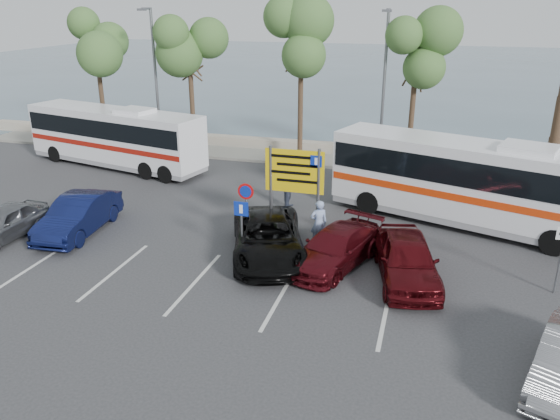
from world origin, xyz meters
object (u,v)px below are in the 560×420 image
(car_silver_a, at_px, (3,223))
(street_lamp_right, at_px, (384,82))
(car_red, at_px, (407,259))
(suv_black, at_px, (268,238))
(car_maroon, at_px, (335,248))
(direction_sign, at_px, (295,178))
(coach_bus_right, at_px, (475,187))
(car_blue, at_px, (79,215))
(street_lamp_left, at_px, (155,73))
(coach_bus_left, at_px, (115,139))
(pedestrian_far, at_px, (291,188))
(pedestrian_near, at_px, (319,223))

(car_silver_a, bearing_deg, street_lamp_right, 49.27)
(car_red, relative_size, suv_black, 0.86)
(street_lamp_right, relative_size, car_maroon, 1.81)
(direction_sign, bearing_deg, car_red, -26.23)
(coach_bus_right, distance_m, car_red, 5.92)
(car_blue, bearing_deg, car_silver_a, -157.31)
(street_lamp_left, bearing_deg, car_maroon, -42.98)
(car_maroon, bearing_deg, street_lamp_right, 109.01)
(car_red, bearing_deg, car_blue, 165.72)
(coach_bus_right, relative_size, suv_black, 2.23)
(coach_bus_left, relative_size, suv_black, 2.08)
(street_lamp_right, distance_m, suv_black, 12.87)
(direction_sign, bearing_deg, car_silver_a, -164.30)
(direction_sign, relative_size, coach_bus_left, 0.33)
(coach_bus_right, distance_m, pedestrian_far, 7.54)
(coach_bus_right, relative_size, car_silver_a, 3.08)
(street_lamp_left, xyz_separation_m, suv_black, (10.50, -12.02, -3.87))
(coach_bus_left, xyz_separation_m, car_maroon, (13.67, -8.53, -0.89))
(street_lamp_right, xyz_separation_m, direction_sign, (-2.00, -10.32, -2.17))
(suv_black, bearing_deg, car_silver_a, 167.39)
(street_lamp_right, relative_size, suv_black, 1.54)
(coach_bus_left, xyz_separation_m, pedestrian_near, (12.77, -7.08, -0.66))
(street_lamp_left, xyz_separation_m, car_red, (15.30, -12.44, -3.84))
(coach_bus_right, distance_m, suv_black, 8.65)
(direction_sign, bearing_deg, coach_bus_left, 149.87)
(street_lamp_right, height_order, suv_black, street_lamp_right)
(street_lamp_left, distance_m, car_silver_a, 13.88)
(car_blue, xyz_separation_m, car_red, (12.48, -0.42, 0.03))
(street_lamp_left, bearing_deg, pedestrian_far, -35.07)
(car_maroon, bearing_deg, direction_sign, 157.65)
(car_blue, height_order, car_red, car_red)
(street_lamp_left, distance_m, street_lamp_right, 13.00)
(car_blue, height_order, pedestrian_near, pedestrian_near)
(coach_bus_left, height_order, pedestrian_far, coach_bus_left)
(street_lamp_left, distance_m, direction_sign, 15.24)
(car_maroon, relative_size, car_red, 0.99)
(car_silver_a, xyz_separation_m, pedestrian_far, (9.58, 6.28, 0.27))
(car_maroon, height_order, car_red, car_red)
(car_red, height_order, suv_black, car_red)
(street_lamp_left, height_order, car_maroon, street_lamp_left)
(pedestrian_far, bearing_deg, suv_black, -179.73)
(car_silver_a, bearing_deg, pedestrian_far, 35.92)
(car_maroon, xyz_separation_m, suv_black, (-2.40, 0.00, 0.08))
(coach_bus_left, distance_m, coach_bus_right, 18.60)
(street_lamp_left, distance_m, pedestrian_far, 12.76)
(coach_bus_left, distance_m, suv_black, 14.15)
(car_silver_a, relative_size, car_blue, 0.85)
(car_silver_a, bearing_deg, coach_bus_right, 22.86)
(car_silver_a, height_order, pedestrian_far, pedestrian_far)
(coach_bus_left, height_order, car_maroon, coach_bus_left)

